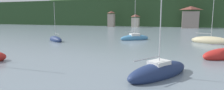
{
  "coord_description": "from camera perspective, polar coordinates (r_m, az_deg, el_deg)",
  "views": [
    {
      "loc": [
        6.63,
        22.66,
        5.23
      ],
      "look_at": [
        0.0,
        42.34,
        2.11
      ],
      "focal_mm": 30.62,
      "sensor_mm": 36.0,
      "label": 1
    }
  ],
  "objects": [
    {
      "name": "sailboat_far_0",
      "position": [
        42.22,
        27.4,
        1.06
      ],
      "size": [
        7.66,
        4.92,
        9.2
      ],
      "rotation": [
        0.0,
        0.0,
        5.91
      ],
      "color": "#CCBC8E",
      "rests_on": "ground_plane"
    },
    {
      "name": "sailboat_mid_3",
      "position": [
        17.46,
        13.79,
        -7.67
      ],
      "size": [
        5.82,
        7.35,
        9.15
      ],
      "rotation": [
        0.0,
        0.0,
        1.0
      ],
      "color": "navy",
      "rests_on": "ground_plane"
    },
    {
      "name": "shore_building_central",
      "position": [
        92.86,
        22.34,
        7.61
      ],
      "size": [
        7.25,
        4.87,
        9.72
      ],
      "color": "gray",
      "rests_on": "ground_plane"
    },
    {
      "name": "wooded_hillside",
      "position": [
        128.36,
        17.09,
        8.52
      ],
      "size": [
        352.0,
        51.09,
        40.52
      ],
      "color": "#264223",
      "rests_on": "ground_plane"
    },
    {
      "name": "sailboat_far_11",
      "position": [
        42.47,
        -16.5,
        1.59
      ],
      "size": [
        5.76,
        4.87,
        8.61
      ],
      "rotation": [
        0.0,
        0.0,
        2.51
      ],
      "color": "navy",
      "rests_on": "ground_plane"
    },
    {
      "name": "shore_building_westcentral",
      "position": [
        94.0,
        7.01,
        7.15
      ],
      "size": [
        3.59,
        3.54,
        6.22
      ],
      "color": "#BCB29E",
      "rests_on": "ground_plane"
    },
    {
      "name": "sailboat_far_10",
      "position": [
        43.21,
        6.77,
        2.12
      ],
      "size": [
        6.64,
        5.85,
        10.64
      ],
      "rotation": [
        0.0,
        0.0,
        0.67
      ],
      "color": "teal",
      "rests_on": "ground_plane"
    },
    {
      "name": "shore_building_west",
      "position": [
        97.11,
        -0.21,
        7.73
      ],
      "size": [
        3.23,
        3.26,
        7.86
      ],
      "color": "gray",
      "rests_on": "ground_plane"
    }
  ]
}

